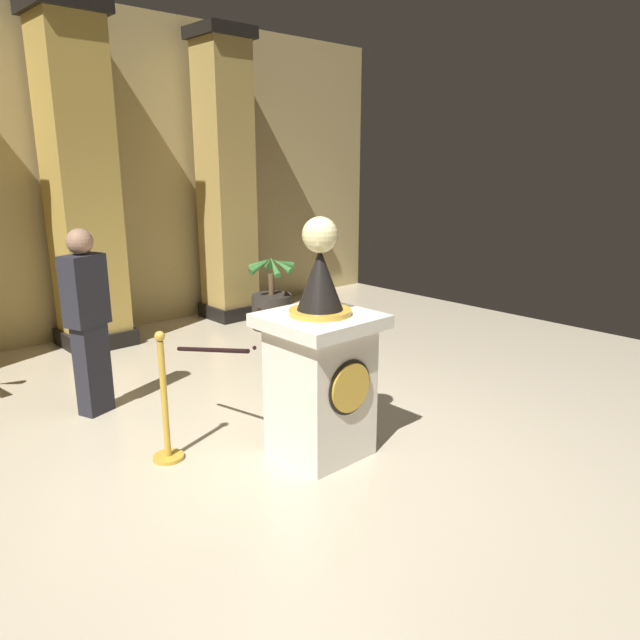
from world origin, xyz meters
The scene contains 10 objects.
ground_plane centered at (0.00, 0.00, 0.00)m, with size 10.62×10.62×0.00m, color beige.
back_wall centered at (0.00, 4.51, 2.09)m, with size 10.62×0.16×4.17m, color tan.
pedestal_clock centered at (0.12, -0.13, 0.72)m, with size 0.79×0.79×1.88m.
stanchion_near centered at (1.00, 0.75, 0.35)m, with size 0.24×0.24×1.02m.
stanchion_far centered at (-0.83, 0.60, 0.37)m, with size 0.24×0.24×1.05m.
velvet_rope centered at (0.09, 0.67, 0.79)m, with size 1.03×1.00×0.22m.
column_right centered at (2.07, 3.97, 1.99)m, with size 0.74×0.74×4.01m.
column_centre_rear centered at (0.00, 3.97, 1.99)m, with size 0.84×0.84×4.01m.
potted_palm_right centered at (2.13, 3.04, 0.32)m, with size 0.71×0.68×1.06m.
bystander_guest centered at (-0.87, 1.87, 0.91)m, with size 0.41×0.33×1.71m.
Camera 1 is at (-2.81, -3.32, 2.26)m, focal length 33.30 mm.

